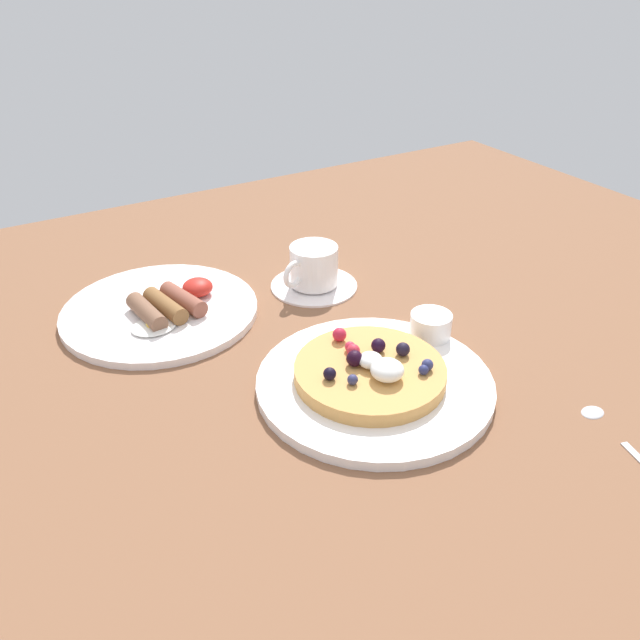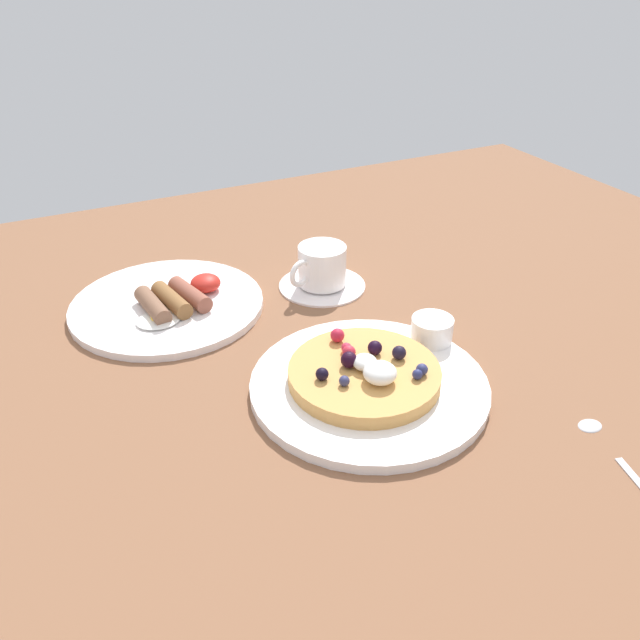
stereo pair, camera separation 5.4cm
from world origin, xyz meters
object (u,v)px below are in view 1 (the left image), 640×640
Objects in this scene: syrup_ramekin at (431,325)px; breakfast_plate at (160,311)px; coffee_saucer at (314,285)px; teaspoon at (618,435)px; coffee_cup at (313,265)px; pancake_plate at (375,383)px.

syrup_ramekin is 37.83cm from breakfast_plate.
teaspoon is (11.09, -46.19, -0.08)cm from coffee_saucer.
teaspoon is (11.27, -46.13, -3.52)cm from coffee_cup.
breakfast_plate is 2.73× the size of coffee_cup.
coffee_cup reaches higher than syrup_ramekin.
teaspoon is (34.02, -50.04, -0.31)cm from breakfast_plate.
coffee_saucer is (22.93, -3.85, -0.23)cm from breakfast_plate.
breakfast_plate reaches higher than teaspoon.
teaspoon is at bearing -76.47° from syrup_ramekin.
pancake_plate is 2.81× the size of coffee_cup.
breakfast_plate is at bearing 124.21° from teaspoon.
pancake_plate is at bearing 130.60° from teaspoon.
syrup_ramekin is 0.54× the size of coffee_cup.
coffee_saucer is 0.80× the size of teaspoon.
coffee_saucer and teaspoon have the same top height.
pancake_plate is 5.23× the size of syrup_ramekin.
coffee_saucer is (6.50, 25.66, -0.32)cm from pancake_plate.
coffee_saucer is at bearing 20.65° from coffee_cup.
syrup_ramekin is 22.18cm from coffee_saucer.
syrup_ramekin is 25.62cm from teaspoon.
syrup_ramekin is 0.20× the size of breakfast_plate.
pancake_plate is 1.70× the size of teaspoon.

